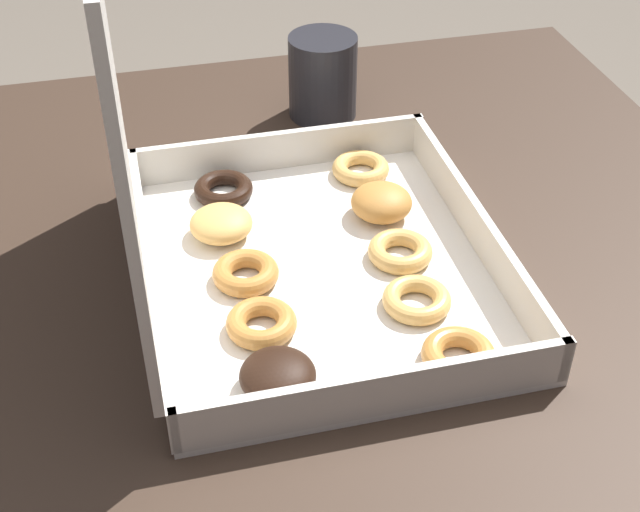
# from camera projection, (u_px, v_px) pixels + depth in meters

# --- Properties ---
(dining_table) EXTENTS (0.99, 0.90, 0.73)m
(dining_table) POSITION_uv_depth(u_px,v_px,m) (330.00, 378.00, 0.87)
(dining_table) COLOR #38281E
(dining_table) RESTS_ON ground_plane
(donut_box) EXTENTS (0.37, 0.32, 0.35)m
(donut_box) POSITION_uv_depth(u_px,v_px,m) (263.00, 218.00, 0.77)
(donut_box) COLOR silver
(donut_box) RESTS_ON dining_table
(coffee_mug) EXTENTS (0.08, 0.08, 0.10)m
(coffee_mug) POSITION_uv_depth(u_px,v_px,m) (323.00, 75.00, 1.04)
(coffee_mug) COLOR #232328
(coffee_mug) RESTS_ON dining_table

